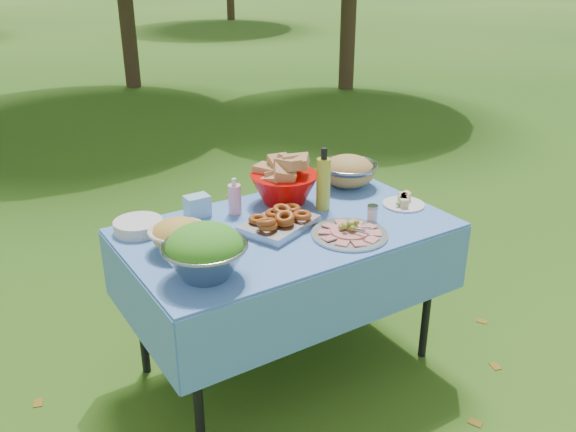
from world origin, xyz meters
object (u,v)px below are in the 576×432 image
object	(u,v)px
salad_bowl	(205,252)
pasta_bowl_steel	(348,171)
picnic_table	(287,298)
plate_stack	(138,226)
charcuterie_platter	(350,228)
bread_bowl	(284,181)
oil_bottle	(323,179)

from	to	relation	value
salad_bowl	pasta_bowl_steel	world-z (taller)	salad_bowl
picnic_table	plate_stack	xyz separation A→B (m)	(-0.59, 0.31, 0.41)
salad_bowl	plate_stack	world-z (taller)	salad_bowl
charcuterie_platter	bread_bowl	bearing A→B (deg)	94.40
pasta_bowl_steel	picnic_table	bearing A→B (deg)	-154.28
picnic_table	charcuterie_platter	size ratio (longest dim) A/B	4.31
oil_bottle	charcuterie_platter	bearing A→B (deg)	-103.77
plate_stack	bread_bowl	xyz separation A→B (m)	(0.73, -0.06, 0.09)
pasta_bowl_steel	plate_stack	bearing A→B (deg)	177.80
picnic_table	pasta_bowl_steel	xyz separation A→B (m)	(0.56, 0.27, 0.46)
bread_bowl	oil_bottle	bearing A→B (deg)	-56.69
picnic_table	oil_bottle	xyz separation A→B (m)	(0.26, 0.08, 0.53)
bread_bowl	charcuterie_platter	distance (m)	0.49
salad_bowl	oil_bottle	world-z (taller)	oil_bottle
salad_bowl	charcuterie_platter	bearing A→B (deg)	-0.94
bread_bowl	charcuterie_platter	size ratio (longest dim) A/B	0.99
charcuterie_platter	oil_bottle	xyz separation A→B (m)	(0.08, 0.31, 0.11)
salad_bowl	plate_stack	distance (m)	0.54
salad_bowl	plate_stack	xyz separation A→B (m)	(-0.08, 0.53, -0.08)
plate_stack	oil_bottle	distance (m)	0.88
salad_bowl	oil_bottle	distance (m)	0.82
salad_bowl	bread_bowl	size ratio (longest dim) A/B	0.97
plate_stack	bread_bowl	size ratio (longest dim) A/B	0.64
salad_bowl	bread_bowl	world-z (taller)	bread_bowl
bread_bowl	charcuterie_platter	bearing A→B (deg)	-85.60
bread_bowl	oil_bottle	size ratio (longest dim) A/B	1.10
pasta_bowl_steel	oil_bottle	distance (m)	0.36
charcuterie_platter	salad_bowl	bearing A→B (deg)	179.06
plate_stack	charcuterie_platter	size ratio (longest dim) A/B	0.64
picnic_table	plate_stack	size ratio (longest dim) A/B	6.72
picnic_table	plate_stack	world-z (taller)	plate_stack
picnic_table	salad_bowl	size ratio (longest dim) A/B	4.49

